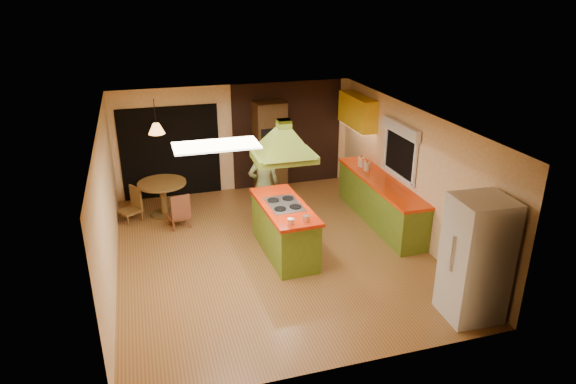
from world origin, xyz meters
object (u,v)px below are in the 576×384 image
object	(u,v)px
refrigerator	(476,259)
wall_oven	(270,147)
kitchen_island	(284,229)
man	(264,185)
dining_table	(163,192)
canister_large	(361,162)

from	to	relation	value
refrigerator	wall_oven	xyz separation A→B (m)	(-1.57, 5.67, 0.12)
kitchen_island	man	bearing A→B (deg)	89.81
man	wall_oven	size ratio (longest dim) A/B	0.79
wall_oven	refrigerator	bearing A→B (deg)	-77.78
kitchen_island	wall_oven	distance (m)	3.16
refrigerator	dining_table	size ratio (longest dim) A/B	1.88
kitchen_island	wall_oven	bearing A→B (deg)	77.67
kitchen_island	man	size ratio (longest dim) A/B	1.16
refrigerator	wall_oven	size ratio (longest dim) A/B	0.89
man	canister_large	distance (m)	2.27
wall_oven	dining_table	world-z (taller)	wall_oven
kitchen_island	refrigerator	xyz separation A→B (m)	(2.10, -2.60, 0.46)
dining_table	man	bearing A→B (deg)	-27.10
refrigerator	dining_table	bearing A→B (deg)	132.62
dining_table	canister_large	xyz separation A→B (m)	(4.19, -0.70, 0.49)
refrigerator	man	bearing A→B (deg)	121.60
kitchen_island	refrigerator	world-z (taller)	refrigerator
canister_large	kitchen_island	bearing A→B (deg)	-143.84
kitchen_island	refrigerator	distance (m)	3.38
man	canister_large	world-z (taller)	man
refrigerator	canister_large	distance (m)	4.21
kitchen_island	wall_oven	world-z (taller)	wall_oven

